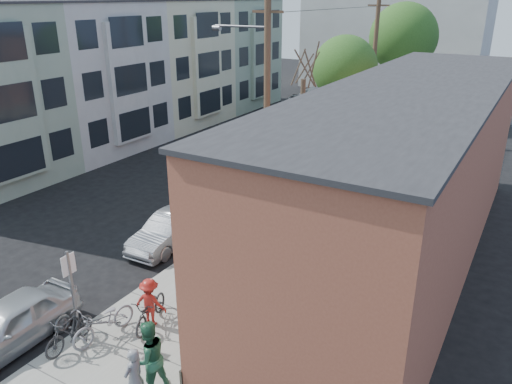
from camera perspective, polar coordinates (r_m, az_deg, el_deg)
The scene contains 27 objects.
ground at distance 19.98m, azimuth -14.26°, elevation -7.13°, with size 120.00×120.00×0.00m, color black.
sidewalk at distance 26.41m, azimuth 9.39°, elevation 0.68°, with size 4.50×58.00×0.15m, color gray.
cafe_building at distance 18.63m, azimuth 16.84°, elevation 1.60°, with size 6.60×20.20×6.61m.
apartment_row at distance 36.26m, azimuth -13.30°, elevation 13.33°, with size 6.30×32.00×9.00m.
end_cap_building at distance 56.28m, azimuth 15.60°, elevation 17.44°, with size 18.00×8.00×12.00m, color #B6B7B1.
sign_post at distance 14.97m, azimuth -20.28°, elevation -10.19°, with size 0.07×0.45×2.80m.
parking_meter_near at distance 18.79m, azimuth -7.58°, elevation -5.15°, with size 0.14×0.14×1.24m.
parking_meter_far at distance 24.30m, azimuth 2.58°, elevation 1.37°, with size 0.14×0.14×1.24m.
utility_pole_near at distance 21.71m, azimuth 1.13°, elevation 11.06°, with size 3.57×0.28×10.00m.
utility_pole_far at distance 35.17m, azimuth 13.33°, elevation 14.48°, with size 1.80×0.28×10.00m.
tree_bare at distance 24.59m, azimuth 5.21°, elevation 6.32°, with size 0.24×0.24×5.57m.
tree_leafy_mid at distance 29.02m, azimuth 10.12°, elevation 13.73°, with size 3.61×3.61×7.23m.
tree_leafy_far at distance 40.39m, azimuth 16.49°, elevation 16.58°, with size 5.04×5.04×8.80m.
patio_chair_a at distance 14.74m, azimuth -2.82°, elevation -15.06°, with size 0.50×0.50×0.88m, color #0F3811, non-canonical shape.
patio_chair_b at distance 13.93m, azimuth -6.39°, elevation -17.70°, with size 0.50×0.50×0.88m, color #0F3811, non-canonical shape.
patron_grey at distance 12.87m, azimuth -13.76°, elevation -19.96°, with size 0.60×0.39×1.64m, color gray.
patron_green at distance 13.09m, azimuth -12.18°, elevation -18.01°, with size 0.96×0.75×1.98m, color #296643.
cyclist at distance 15.43m, azimuth -12.00°, elevation -12.22°, with size 0.99×0.57×1.53m, color maroon.
cyclist_bike at distance 15.57m, azimuth -11.93°, elevation -13.02°, with size 0.67×1.92×1.01m, color black.
parked_bike_a at distance 15.31m, azimuth -20.59°, elevation -14.67°, with size 0.49×1.74×1.05m, color black.
parked_bike_b at distance 15.35m, azimuth -17.00°, elevation -13.99°, with size 0.72×2.06×1.08m, color gray.
car_0 at distance 16.16m, azimuth -26.44°, elevation -13.42°, with size 1.69×4.20×1.43m, color silver.
car_1 at distance 20.17m, azimuth -9.81°, elevation -4.34°, with size 1.40×4.02×1.33m, color #919498.
car_2 at distance 24.40m, azimuth -1.31°, elevation 0.92°, with size 2.14×5.26×1.53m, color black.
car_3 at distance 29.29m, azimuth 4.46°, elevation 4.41°, with size 2.48×5.37×1.49m, color #9A9DA1.
car_4 at distance 34.41m, azimuth 7.86°, elevation 6.98°, with size 1.70×4.87×1.60m, color #A8ADB0.
bus at distance 40.41m, azimuth 8.01°, elevation 9.95°, with size 2.26×9.66×2.69m, color silver.
Camera 1 is at (12.72, -12.21, 9.39)m, focal length 35.00 mm.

